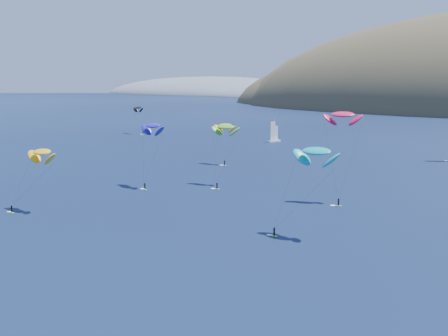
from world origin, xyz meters
TOP-DOWN VIEW (x-y plane):
  - headland at (-445.26, 750.08)m, footprint 460.00×250.00m
  - sailboat at (-58.58, 210.23)m, footprint 9.37×8.05m
  - kitesurfer_1 at (-38.22, 137.53)m, footprint 8.81×6.77m
  - kitesurfer_2 at (-32.00, 48.60)m, footprint 10.02×9.86m
  - kitesurfer_3 at (-15.05, 103.23)m, footprint 9.05×11.83m
  - kitesurfer_5 at (33.46, 63.77)m, footprint 12.50×9.23m
  - kitesurfer_9 at (23.90, 99.15)m, footprint 10.34×10.77m
  - kitesurfer_10 at (-30.64, 88.35)m, footprint 10.60×10.29m
  - kitesurfer_12 at (-140.15, 205.04)m, footprint 11.22×6.91m

SIDE VIEW (x-z plane):
  - headland at x=-445.26m, z-range -33.36..26.64m
  - sailboat at x=-58.58m, z-range -4.72..6.60m
  - kitesurfer_1 at x=-38.22m, z-range 5.80..22.33m
  - kitesurfer_12 at x=-140.15m, z-range 5.89..22.32m
  - kitesurfer_2 at x=-32.00m, z-range 5.75..22.61m
  - kitesurfer_3 at x=-15.05m, z-range 7.32..26.90m
  - kitesurfer_5 at x=33.46m, z-range 7.26..27.56m
  - kitesurfer_10 at x=-30.64m, z-range 7.54..28.11m
  - kitesurfer_9 at x=23.90m, z-range 9.91..35.09m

